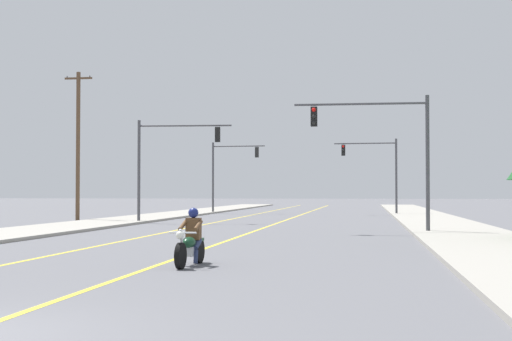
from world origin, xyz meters
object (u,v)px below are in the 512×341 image
(traffic_signal_near_right, at_px, (387,141))
(utility_pole_left_near, at_px, (78,144))
(traffic_signal_mid_right, at_px, (378,164))
(motorcycle_with_rider, at_px, (191,243))
(traffic_signal_mid_left, at_px, (228,166))
(traffic_signal_near_left, at_px, (166,154))

(traffic_signal_near_right, relative_size, utility_pole_left_near, 0.65)
(traffic_signal_near_right, bearing_deg, traffic_signal_mid_right, 89.97)
(motorcycle_with_rider, relative_size, traffic_signal_mid_left, 0.35)
(traffic_signal_near_right, height_order, traffic_signal_mid_right, same)
(motorcycle_with_rider, bearing_deg, traffic_signal_mid_right, 82.96)
(traffic_signal_near_right, height_order, traffic_signal_mid_left, same)
(traffic_signal_near_left, relative_size, traffic_signal_mid_left, 1.00)
(traffic_signal_near_right, xyz_separation_m, traffic_signal_near_left, (-12.85, 9.56, -0.02))
(traffic_signal_near_left, bearing_deg, traffic_signal_mid_right, 54.48)
(traffic_signal_mid_right, height_order, traffic_signal_mid_left, same)
(motorcycle_with_rider, distance_m, traffic_signal_near_left, 26.53)
(traffic_signal_mid_left, distance_m, utility_pole_left_near, 19.38)
(traffic_signal_near_left, bearing_deg, traffic_signal_near_right, -36.63)
(traffic_signal_mid_left, bearing_deg, traffic_signal_mid_right, -10.16)
(traffic_signal_near_left, xyz_separation_m, traffic_signal_mid_right, (12.87, 18.03, -0.04))
(traffic_signal_near_right, distance_m, traffic_signal_mid_left, 32.55)
(utility_pole_left_near, bearing_deg, traffic_signal_near_left, -17.78)
(motorcycle_with_rider, distance_m, traffic_signal_mid_right, 43.69)
(motorcycle_with_rider, height_order, traffic_signal_mid_right, traffic_signal_mid_right)
(traffic_signal_mid_right, xyz_separation_m, utility_pole_left_near, (-19.26, -15.98, 0.86))
(utility_pole_left_near, bearing_deg, traffic_signal_near_right, -31.09)
(traffic_signal_mid_right, distance_m, traffic_signal_mid_left, 13.10)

